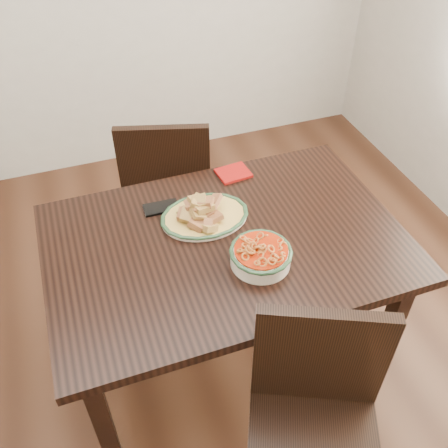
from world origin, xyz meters
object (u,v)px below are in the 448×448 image
object	(u,v)px
dining_table	(226,256)
chair_near	(315,415)
chair_far	(168,183)
smartphone	(161,208)
noodle_bowl	(261,254)
fish_plate	(204,210)

from	to	relation	value
dining_table	chair_near	bearing A→B (deg)	-82.31
chair_far	smartphone	bearing A→B (deg)	90.55
chair_far	chair_near	distance (m)	1.34
chair_far	noodle_bowl	xyz separation A→B (m)	(0.12, -0.87, 0.29)
chair_far	noodle_bowl	world-z (taller)	chair_far
noodle_bowl	smartphone	distance (m)	0.48
chair_near	fish_plate	bearing A→B (deg)	123.65
dining_table	smartphone	size ratio (longest dim) A/B	9.68
chair_far	chair_near	world-z (taller)	same
chair_far	fish_plate	size ratio (longest dim) A/B	2.65
fish_plate	smartphone	distance (m)	0.19
chair_far	noodle_bowl	distance (m)	0.93
noodle_bowl	smartphone	world-z (taller)	noodle_bowl
smartphone	noodle_bowl	bearing A→B (deg)	-55.48
chair_far	smartphone	xyz separation A→B (m)	(-0.13, -0.47, 0.26)
chair_far	smartphone	size ratio (longest dim) A/B	6.55
chair_near	fish_plate	distance (m)	0.82
fish_plate	chair_far	bearing A→B (deg)	91.11
dining_table	chair_far	size ratio (longest dim) A/B	1.48
chair_near	smartphone	bearing A→B (deg)	131.49
dining_table	chair_near	world-z (taller)	chair_near
dining_table	chair_near	xyz separation A→B (m)	(0.08, -0.62, -0.16)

